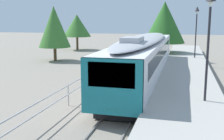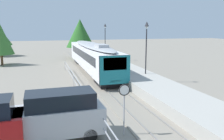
{
  "view_description": "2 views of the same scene",
  "coord_description": "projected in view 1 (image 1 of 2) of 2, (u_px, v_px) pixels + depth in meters",
  "views": [
    {
      "loc": [
        3.03,
        6.62,
        4.91
      ],
      "look_at": [
        -1.0,
        22.14,
        2.0
      ],
      "focal_mm": 44.79,
      "sensor_mm": 36.0,
      "label": 1
    },
    {
      "loc": [
        -6.03,
        -1.44,
        5.72
      ],
      "look_at": [
        0.0,
        19.14,
        1.8
      ],
      "focal_mm": 38.06,
      "sensor_mm": 36.0,
      "label": 2
    }
  ],
  "objects": [
    {
      "name": "tree_distant_left",
      "position": [
        77.0,
        26.0,
        45.09
      ],
      "size": [
        4.51,
        4.51,
        5.72
      ],
      "color": "brown",
      "rests_on": "ground"
    },
    {
      "name": "tree_behind_station_far",
      "position": [
        164.0,
        22.0,
        33.79
      ],
      "size": [
        5.02,
        5.02,
        7.06
      ],
      "color": "brown",
      "rests_on": "ground"
    },
    {
      "name": "platform_lamp_far_end",
      "position": [
        196.0,
        22.0,
        29.07
      ],
      "size": [
        0.34,
        0.34,
        5.35
      ],
      "color": "#232328",
      "rests_on": "station_platform"
    },
    {
      "name": "tree_behind_carpark",
      "position": [
        54.0,
        27.0,
        33.03
      ],
      "size": [
        3.79,
        3.79,
        6.47
      ],
      "color": "brown",
      "rests_on": "ground"
    },
    {
      "name": "commuter_train",
      "position": [
        144.0,
        56.0,
        21.67
      ],
      "size": [
        2.82,
        20.07,
        3.74
      ],
      "color": "silver",
      "rests_on": "track_rails"
    },
    {
      "name": "ground_plane",
      "position": [
        80.0,
        101.0,
        17.02
      ],
      "size": [
        160.0,
        160.0,
        0.0
      ],
      "primitive_type": "plane",
      "color": "gray"
    },
    {
      "name": "track_rails",
      "position": [
        128.0,
        104.0,
        16.27
      ],
      "size": [
        3.2,
        60.0,
        0.14
      ],
      "color": "gray",
      "rests_on": "ground"
    },
    {
      "name": "station_platform",
      "position": [
        186.0,
        102.0,
        15.39
      ],
      "size": [
        3.9,
        60.0,
        0.9
      ],
      "primitive_type": "cube",
      "color": "#A8A59E",
      "rests_on": "ground"
    },
    {
      "name": "platform_lamp_mid_platform",
      "position": [
        209.0,
        26.0,
        13.33
      ],
      "size": [
        0.34,
        0.34,
        5.35
      ],
      "color": "#232328",
      "rests_on": "station_platform"
    }
  ]
}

